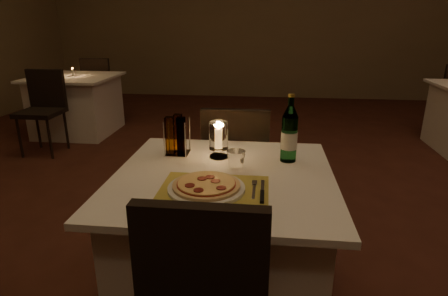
# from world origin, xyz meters

# --- Properties ---
(floor) EXTENTS (8.00, 10.00, 0.02)m
(floor) POSITION_xyz_m (0.00, 0.00, -0.01)
(floor) COLOR #4D2219
(floor) RESTS_ON ground
(wall_back) EXTENTS (8.00, 0.02, 3.00)m
(wall_back) POSITION_xyz_m (0.00, 5.01, 1.50)
(wall_back) COLOR olive
(wall_back) RESTS_ON ground
(main_table) EXTENTS (1.00, 1.00, 0.74)m
(main_table) POSITION_xyz_m (-0.14, -0.63, 0.37)
(main_table) COLOR white
(main_table) RESTS_ON ground
(chair_far) EXTENTS (0.42, 0.42, 0.90)m
(chair_far) POSITION_xyz_m (-0.14, 0.08, 0.55)
(chair_far) COLOR black
(chair_far) RESTS_ON ground
(placemat) EXTENTS (0.45, 0.34, 0.00)m
(placemat) POSITION_xyz_m (-0.16, -0.81, 0.74)
(placemat) COLOR #B3A03E
(placemat) RESTS_ON main_table
(plate) EXTENTS (0.32, 0.32, 0.01)m
(plate) POSITION_xyz_m (-0.19, -0.81, 0.75)
(plate) COLOR white
(plate) RESTS_ON placemat
(pizza) EXTENTS (0.28, 0.28, 0.02)m
(pizza) POSITION_xyz_m (-0.19, -0.81, 0.77)
(pizza) COLOR #D8B77F
(pizza) RESTS_ON plate
(fork) EXTENTS (0.02, 0.18, 0.00)m
(fork) POSITION_xyz_m (0.01, -0.78, 0.75)
(fork) COLOR silver
(fork) RESTS_ON placemat
(knife) EXTENTS (0.02, 0.22, 0.01)m
(knife) POSITION_xyz_m (0.04, -0.84, 0.75)
(knife) COLOR black
(knife) RESTS_ON placemat
(tumbler) EXTENTS (0.09, 0.09, 0.09)m
(tumbler) POSITION_xyz_m (-0.08, -0.55, 0.78)
(tumbler) COLOR white
(tumbler) RESTS_ON main_table
(water_bottle) EXTENTS (0.08, 0.08, 0.34)m
(water_bottle) POSITION_xyz_m (0.16, -0.42, 0.88)
(water_bottle) COLOR #559E64
(water_bottle) RESTS_ON main_table
(hurricane_candle) EXTENTS (0.10, 0.10, 0.19)m
(hurricane_candle) POSITION_xyz_m (-0.19, -0.41, 0.85)
(hurricane_candle) COLOR white
(hurricane_candle) RESTS_ON main_table
(cruet_caddy) EXTENTS (0.12, 0.12, 0.21)m
(cruet_caddy) POSITION_xyz_m (-0.41, -0.39, 0.84)
(cruet_caddy) COLOR white
(cruet_caddy) RESTS_ON main_table
(neighbor_table_left) EXTENTS (1.00, 1.00, 0.74)m
(neighbor_table_left) POSITION_xyz_m (-2.38, 2.29, 0.37)
(neighbor_table_left) COLOR white
(neighbor_table_left) RESTS_ON ground
(neighbor_chair_la) EXTENTS (0.42, 0.42, 0.90)m
(neighbor_chair_la) POSITION_xyz_m (-2.38, 1.57, 0.55)
(neighbor_chair_la) COLOR black
(neighbor_chair_la) RESTS_ON ground
(neighbor_chair_lb) EXTENTS (0.42, 0.42, 0.90)m
(neighbor_chair_lb) POSITION_xyz_m (-2.38, 3.00, 0.55)
(neighbor_chair_lb) COLOR black
(neighbor_chair_lb) RESTS_ON ground
(neighbor_candle_left) EXTENTS (0.03, 0.03, 0.11)m
(neighbor_candle_left) POSITION_xyz_m (-2.38, 2.29, 0.79)
(neighbor_candle_left) COLOR white
(neighbor_candle_left) RESTS_ON neighbor_table_left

